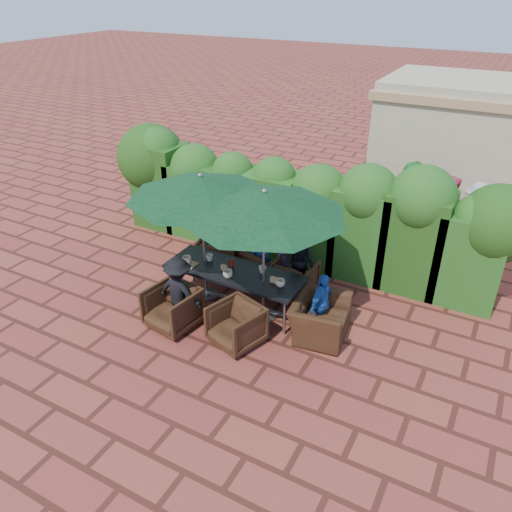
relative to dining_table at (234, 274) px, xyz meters
The scene contains 32 objects.
ground 0.70m from the dining_table, 20.60° to the right, with size 80.00×80.00×0.00m, color brown.
dining_table is the anchor object (origin of this frame).
umbrella_left 1.67m from the dining_table, behind, with size 2.58×2.58×2.46m.
umbrella_right 1.66m from the dining_table, ahead, with size 2.73×2.73×2.46m.
chair_far_left 1.33m from the dining_table, 134.18° to the left, with size 0.81×0.76×0.84m, color black.
chair_far_mid 1.07m from the dining_table, 85.37° to the left, with size 0.71×0.67×0.73m, color black.
chair_far_right 1.22m from the dining_table, 47.87° to the left, with size 0.75×0.71×0.78m, color black.
chair_near_left 1.25m from the dining_table, 121.25° to the right, with size 0.80×0.75×0.82m, color black.
chair_near_right 1.12m from the dining_table, 58.43° to the right, with size 0.76×0.71×0.78m, color black.
chair_end_right 1.71m from the dining_table, ahead, with size 1.03×0.67×0.90m, color black.
adult_far_left 1.35m from the dining_table, 131.84° to the left, with size 0.57×0.34×1.15m, color white.
adult_far_mid 1.00m from the dining_table, 87.37° to the left, with size 0.44×0.36×1.22m, color #1F55AB.
adult_far_right 1.24m from the dining_table, 46.37° to the left, with size 0.66×0.40×1.37m, color black.
adult_near_left 1.06m from the dining_table, 122.44° to the right, with size 0.82×0.38×1.28m, color black.
adult_end_right 1.68m from the dining_table, ahead, with size 0.66×0.33×1.13m, color #1F55AB.
child_left 1.09m from the dining_table, 112.40° to the left, with size 0.29×0.24×0.81m, color #D04965.
child_right 1.15m from the dining_table, 67.14° to the left, with size 0.30×0.24×0.83m, color #734393.
pedestrian_a 4.76m from the dining_table, 64.24° to the left, with size 1.72×0.62×1.85m, color green.
pedestrian_b 5.22m from the dining_table, 56.56° to the left, with size 0.78×0.48×1.63m, color #D04965.
pedestrian_c 5.40m from the dining_table, 49.66° to the left, with size 1.07×0.49×1.67m, color #9899A0.
cup_a 0.94m from the dining_table, 169.31° to the right, with size 0.17×0.17×0.13m, color beige.
cup_b 0.62m from the dining_table, behind, with size 0.13×0.13×0.13m, color beige.
cup_c 0.28m from the dining_table, 87.09° to the right, with size 0.18×0.18×0.14m, color beige.
cup_d 0.53m from the dining_table, 21.24° to the left, with size 0.14×0.14×0.13m, color beige.
cup_e 0.96m from the dining_table, ahead, with size 0.16×0.16×0.13m, color beige.
ketchup_bottle 0.20m from the dining_table, 136.33° to the left, with size 0.04×0.04×0.17m, color #B20C0A.
sauce_bottle 0.23m from the dining_table, 160.64° to the left, with size 0.04×0.04×0.17m, color #4C230C.
serving_tray 0.90m from the dining_table, 166.52° to the right, with size 0.35×0.25×0.02m, color #A77A51.
number_block_left 0.22m from the dining_table, 159.89° to the right, with size 0.12×0.06×0.10m, color tan.
number_block_right 0.80m from the dining_table, ahead, with size 0.12×0.06×0.10m, color tan.
hedge_wall 2.35m from the dining_table, 88.23° to the left, with size 9.10×1.60×2.46m.
building 7.89m from the dining_table, 62.20° to the left, with size 6.20×3.08×3.20m.
Camera 1 is at (3.83, -6.48, 5.37)m, focal length 35.00 mm.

